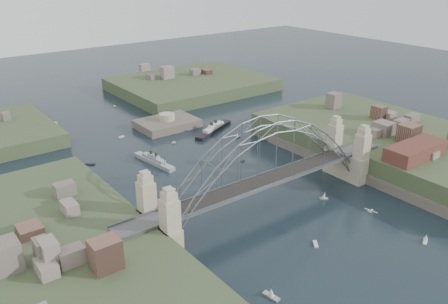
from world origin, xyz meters
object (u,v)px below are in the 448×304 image
bridge (267,165)px  ocean_liner (214,129)px  fort_island (167,128)px  naval_cruiser_near (154,161)px  wharf_shed (416,151)px  naval_cruiser_far (45,130)px

bridge → ocean_liner: bridge is taller
fort_island → naval_cruiser_near: bearing=-127.9°
bridge → wharf_shed: (44.00, -14.00, -2.32)m
wharf_shed → naval_cruiser_far: 128.90m
bridge → naval_cruiser_near: (-8.93, 43.09, -11.47)m
bridge → ocean_liner: bearing=67.0°
bridge → ocean_liner: 61.33m
bridge → naval_cruiser_far: bridge is taller
naval_cruiser_near → naval_cruiser_far: 53.22m
wharf_shed → naval_cruiser_far: wharf_shed is taller
bridge → naval_cruiser_far: (-27.14, 93.11, -11.45)m
bridge → fort_island: size_ratio=3.82×
bridge → wharf_shed: bridge is taller
ocean_liner → bridge: bearing=-113.0°
fort_island → ocean_liner: (11.53, -14.54, 1.20)m
fort_island → wharf_shed: size_ratio=1.10×
wharf_shed → naval_cruiser_far: bearing=123.6°
naval_cruiser_far → ocean_liner: 63.13m
wharf_shed → ocean_liner: bearing=106.4°
bridge → naval_cruiser_far: bearing=106.3°
fort_island → naval_cruiser_near: fort_island is taller
fort_island → wharf_shed: bearing=-69.1°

